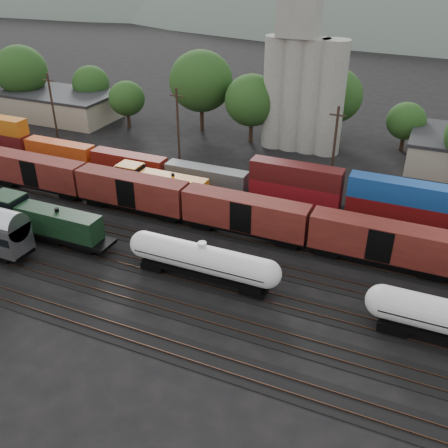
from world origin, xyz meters
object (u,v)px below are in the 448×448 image
at_px(grain_silo, 303,82).
at_px(orange_locomotive, 156,182).
at_px(green_locomotive, 38,219).
at_px(tank_car_a, 202,260).

bearing_deg(grain_silo, orange_locomotive, -115.61).
relative_size(green_locomotive, grain_silo, 0.60).
height_order(green_locomotive, orange_locomotive, green_locomotive).
height_order(tank_car_a, orange_locomotive, tank_car_a).
xyz_separation_m(tank_car_a, grain_silo, (-1.78, 41.00, 8.66)).
distance_m(tank_car_a, orange_locomotive, 20.69).
height_order(tank_car_a, grain_silo, grain_silo).
height_order(green_locomotive, tank_car_a, green_locomotive).
distance_m(tank_car_a, grain_silo, 41.94).
bearing_deg(orange_locomotive, grain_silo, 64.39).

